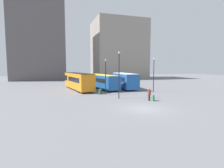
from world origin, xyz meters
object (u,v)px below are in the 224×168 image
object	(u,v)px
bus_1	(101,81)
traveler	(149,93)
trash_bin	(100,92)
bus_0	(78,81)
lamp_post_2	(106,74)
bus_2	(124,80)
suitcase	(153,99)
lamp_post_1	(154,72)
lamp_post_0	(119,72)

from	to	relation	value
bus_1	traveler	world-z (taller)	bus_1
trash_bin	bus_0	bearing A→B (deg)	110.67
bus_1	lamp_post_2	world-z (taller)	lamp_post_2
bus_2	suitcase	bearing A→B (deg)	177.68
suitcase	lamp_post_2	size ratio (longest dim) A/B	0.14
traveler	lamp_post_2	distance (m)	8.15
traveler	trash_bin	xyz separation A→B (m)	(-4.70, 7.22, -0.55)
suitcase	bus_2	bearing A→B (deg)	-19.53
bus_0	lamp_post_1	world-z (taller)	lamp_post_1
bus_0	bus_2	xyz separation A→B (m)	(9.27, -0.94, -0.07)
traveler	suitcase	bearing A→B (deg)	-151.06
lamp_post_0	bus_1	bearing A→B (deg)	87.83
suitcase	trash_bin	xyz separation A→B (m)	(-5.04, 7.60, 0.15)
traveler	lamp_post_0	size ratio (longest dim) A/B	0.26
bus_1	lamp_post_2	size ratio (longest dim) A/B	2.29
traveler	lamp_post_1	distance (m)	8.71
traveler	suitcase	world-z (taller)	traveler
lamp_post_2	trash_bin	bearing A→B (deg)	148.10
bus_0	bus_1	world-z (taller)	bus_0
bus_1	trash_bin	size ratio (longest dim) A/B	14.85
bus_1	lamp_post_1	size ratio (longest dim) A/B	2.16
trash_bin	suitcase	bearing A→B (deg)	-56.45
suitcase	lamp_post_2	world-z (taller)	lamp_post_2
lamp_post_0	trash_bin	xyz separation A→B (m)	(-1.58, 4.38, -3.30)
traveler	lamp_post_0	xyz separation A→B (m)	(-3.12, 2.84, 2.75)
lamp_post_2	bus_0	bearing A→B (deg)	114.41
lamp_post_0	lamp_post_1	size ratio (longest dim) A/B	1.10
bus_1	lamp_post_2	xyz separation A→B (m)	(-1.28, -8.04, 1.71)
lamp_post_0	lamp_post_2	size ratio (longest dim) A/B	1.16
bus_0	bus_2	size ratio (longest dim) A/B	1.20
bus_0	trash_bin	xyz separation A→B (m)	(2.66, -7.05, -1.33)
bus_1	suitcase	distance (m)	15.53
traveler	bus_2	bearing A→B (deg)	-21.18
bus_1	lamp_post_0	world-z (taller)	lamp_post_0
lamp_post_2	traveler	bearing A→B (deg)	-59.69
bus_1	bus_2	bearing A→B (deg)	-115.95
bus_0	lamp_post_0	world-z (taller)	lamp_post_0
traveler	lamp_post_2	xyz separation A→B (m)	(-3.95, 6.75, 2.28)
bus_0	trash_bin	size ratio (longest dim) A/B	14.44
lamp_post_2	trash_bin	size ratio (longest dim) A/B	6.49
lamp_post_0	suitcase	bearing A→B (deg)	-42.95
lamp_post_1	bus_1	bearing A→B (deg)	133.11
lamp_post_1	trash_bin	xyz separation A→B (m)	(-9.45, 0.35, -3.01)
bus_2	suitcase	distance (m)	13.88
traveler	trash_bin	size ratio (longest dim) A/B	1.93
suitcase	lamp_post_0	distance (m)	5.86
bus_2	trash_bin	size ratio (longest dim) A/B	12.08
bus_2	lamp_post_1	world-z (taller)	lamp_post_1
traveler	trash_bin	world-z (taller)	traveler
lamp_post_2	trash_bin	xyz separation A→B (m)	(-0.75, 0.47, -2.83)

